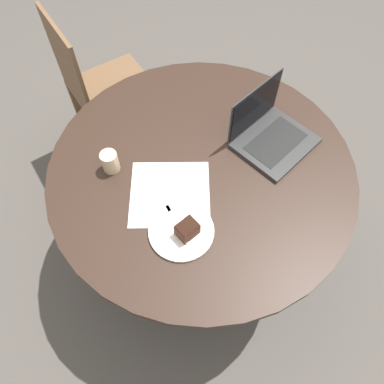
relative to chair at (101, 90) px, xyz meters
name	(u,v)px	position (x,y,z in m)	size (l,w,h in m)	color
ground_plane	(199,243)	(0.58, 0.65, -0.49)	(12.00, 12.00, 0.00)	#4C4742
dining_table	(201,186)	(0.58, 0.65, 0.12)	(1.21, 1.21, 0.75)	black
chair	(101,90)	(0.00, 0.00, 0.00)	(0.59, 0.59, 0.94)	brown
paper_document	(170,194)	(0.73, 0.56, 0.26)	(0.34, 0.35, 0.00)	white
plate	(181,231)	(0.87, 0.63, 0.27)	(0.23, 0.23, 0.01)	silver
cake_slice	(187,229)	(0.88, 0.65, 0.30)	(0.09, 0.09, 0.06)	#472619
fork	(175,220)	(0.84, 0.60, 0.27)	(0.15, 0.12, 0.00)	silver
coffee_glass	(110,162)	(0.65, 0.31, 0.30)	(0.07, 0.07, 0.09)	#C6AD89
laptop	(270,134)	(0.40, 0.90, 0.30)	(0.39, 0.38, 0.22)	#2D2D2D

